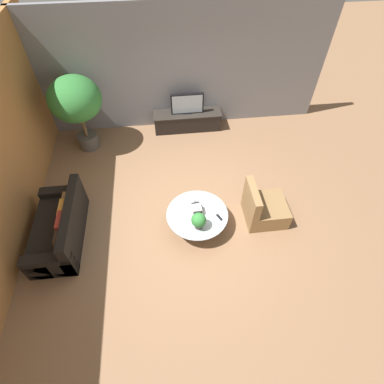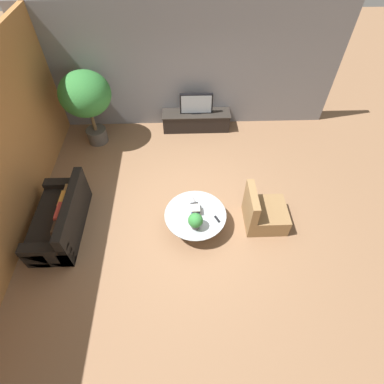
{
  "view_description": "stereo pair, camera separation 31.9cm",
  "coord_description": "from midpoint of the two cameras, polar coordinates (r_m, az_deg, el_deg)",
  "views": [
    {
      "loc": [
        -0.39,
        -3.64,
        5.0
      ],
      "look_at": [
        0.05,
        0.18,
        0.55
      ],
      "focal_mm": 28.0,
      "sensor_mm": 36.0,
      "label": 1
    },
    {
      "loc": [
        -0.07,
        -3.66,
        5.0
      ],
      "look_at": [
        0.05,
        0.18,
        0.55
      ],
      "focal_mm": 28.0,
      "sensor_mm": 36.0,
      "label": 2
    }
  ],
  "objects": [
    {
      "name": "coffee_table",
      "position": [
        5.83,
        -0.59,
        -4.89
      ],
      "size": [
        1.19,
        1.19,
        0.39
      ],
      "color": "black",
      "rests_on": "ground"
    },
    {
      "name": "remote_silver",
      "position": [
        5.96,
        -1.24,
        -1.41
      ],
      "size": [
        0.09,
        0.16,
        0.02
      ],
      "primitive_type": "cube",
      "rotation": [
        0.0,
        0.0,
        0.34
      ],
      "color": "gray",
      "rests_on": "coffee_table"
    },
    {
      "name": "potted_palm_tall",
      "position": [
        7.47,
        -22.48,
        15.55
      ],
      "size": [
        1.17,
        1.17,
        1.85
      ],
      "color": "#514C47",
      "rests_on": "ground"
    },
    {
      "name": "book_stack",
      "position": [
        5.72,
        -0.64,
        -3.34
      ],
      "size": [
        0.19,
        0.28,
        0.15
      ],
      "color": "gold",
      "rests_on": "coffee_table"
    },
    {
      "name": "ground_plane",
      "position": [
        6.2,
        -1.76,
        -4.64
      ],
      "size": [
        24.0,
        24.0,
        0.0
      ],
      "primitive_type": "plane",
      "color": "#8C6647"
    },
    {
      "name": "potted_plant_tabletop",
      "position": [
        5.41,
        -0.4,
        -5.5
      ],
      "size": [
        0.27,
        0.27,
        0.35
      ],
      "color": "#514C47",
      "rests_on": "coffee_table"
    },
    {
      "name": "back_wall_stone",
      "position": [
        7.75,
        -4.52,
        22.21
      ],
      "size": [
        7.4,
        0.12,
        3.0
      ],
      "primitive_type": "cube",
      "color": "slate",
      "rests_on": "ground"
    },
    {
      "name": "remote_black",
      "position": [
        5.69,
        3.63,
        -4.88
      ],
      "size": [
        0.11,
        0.16,
        0.02
      ],
      "primitive_type": "cube",
      "rotation": [
        0.0,
        0.0,
        0.47
      ],
      "color": "black",
      "rests_on": "coffee_table"
    },
    {
      "name": "couch_by_wall",
      "position": [
        6.26,
        -25.14,
        -6.29
      ],
      "size": [
        0.84,
        1.73,
        0.84
      ],
      "rotation": [
        0.0,
        0.0,
        -1.57
      ],
      "color": "black",
      "rests_on": "ground"
    },
    {
      "name": "media_console",
      "position": [
        8.14,
        -2.03,
        13.47
      ],
      "size": [
        1.76,
        0.5,
        0.49
      ],
      "color": "black",
      "rests_on": "ground"
    },
    {
      "name": "armchair_wicker",
      "position": [
        6.1,
        11.97,
        -3.12
      ],
      "size": [
        0.8,
        0.76,
        0.86
      ],
      "rotation": [
        0.0,
        0.0,
        1.57
      ],
      "color": "olive",
      "rests_on": "ground"
    },
    {
      "name": "television",
      "position": [
        7.86,
        -2.13,
        16.41
      ],
      "size": [
        0.83,
        0.13,
        0.54
      ],
      "color": "black",
      "rests_on": "media_console"
    }
  ]
}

